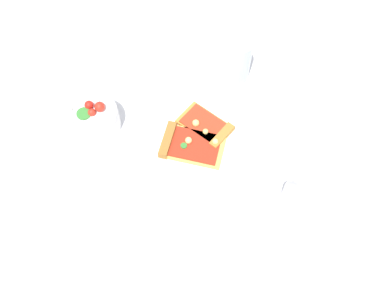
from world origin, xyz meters
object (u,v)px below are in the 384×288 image
Objects in this scene: plate at (197,136)px; pizza_slice_far at (207,127)px; soda_glass at (235,60)px; pizza_slice_near at (188,145)px; pepper_shaker at (290,191)px; salad_bowl at (95,118)px; paper_napkin at (144,240)px.

plate is 2.25× the size of pizza_slice_far.
pizza_slice_near is at bearing 14.58° from soda_glass.
plate is 0.22m from soda_glass.
soda_glass is at bearing -165.42° from pizza_slice_near.
pepper_shaker is at bearing 86.91° from pizza_slice_far.
pizza_slice_near is 0.25m from soda_glass.
pepper_shaker is (-0.15, 0.44, 0.00)m from salad_bowl.
plate is 0.03m from pizza_slice_far.
salad_bowl is at bearing -64.65° from pizza_slice_near.
pizza_slice_far reaches higher than paper_napkin.
pizza_slice_near is at bearing -1.07° from pizza_slice_far.
salad_bowl is 0.73× the size of paper_napkin.
salad_bowl is at bearing -113.75° from paper_napkin.
paper_napkin is (0.22, 0.08, -0.02)m from pizza_slice_near.
soda_glass is (-0.34, 0.14, 0.02)m from salad_bowl.
pizza_slice_far is at bearing 165.32° from plate.
paper_napkin is 0.32m from pepper_shaker.
pepper_shaker is at bearing 148.74° from paper_napkin.
soda_glass is at bearing -160.01° from pizza_slice_far.
pizza_slice_near is at bearing 115.35° from salad_bowl.
salad_bowl reaches higher than pepper_shaker.
soda_glass reaches higher than plate.
pizza_slice_near is at bearing 9.20° from plate.
plate is 2.49× the size of salad_bowl.
pepper_shaker reaches higher than pizza_slice_near.
pizza_slice_far is 0.81× the size of paper_napkin.
pizza_slice_far is 0.19m from soda_glass.
pizza_slice_far is 0.29m from paper_napkin.
pepper_shaker reaches higher than paper_napkin.
paper_napkin is at bearing 17.71° from plate.
pizza_slice_near reaches higher than plate.
soda_glass is 0.36m from pepper_shaker.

